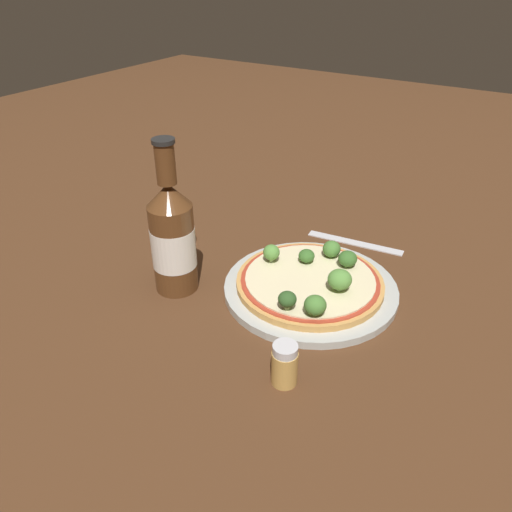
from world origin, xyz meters
TOP-DOWN VIEW (x-y plane):
  - ground_plane at (0.00, 0.00)m, footprint 3.00×3.00m
  - plate at (-0.02, 0.01)m, footprint 0.27×0.27m
  - pizza at (-0.02, 0.01)m, footprint 0.22×0.22m
  - broccoli_floret_0 at (0.04, -0.03)m, footprint 0.03×0.03m
  - broccoli_floret_1 at (0.05, 0.01)m, footprint 0.03×0.03m
  - broccoli_floret_2 at (0.02, 0.03)m, footprint 0.03×0.03m
  - broccoli_floret_3 at (-0.11, -0.00)m, footprint 0.03×0.03m
  - broccoli_floret_4 at (-0.03, -0.04)m, footprint 0.04×0.04m
  - broccoli_floret_5 at (-0.01, 0.08)m, footprint 0.03×0.03m
  - broccoli_floret_6 at (-0.10, -0.04)m, footprint 0.03×0.03m
  - beer_bottle at (-0.12, 0.19)m, footprint 0.07×0.07m
  - pepper_shaker at (-0.20, -0.05)m, footprint 0.03×0.03m
  - fork at (0.16, 0.01)m, footprint 0.04×0.17m

SIDE VIEW (x-z plane):
  - ground_plane at x=0.00m, z-range 0.00..0.00m
  - fork at x=0.16m, z-range 0.00..0.00m
  - plate at x=-0.02m, z-range 0.00..0.01m
  - pizza at x=-0.02m, z-range 0.01..0.03m
  - pepper_shaker at x=-0.20m, z-range 0.00..0.06m
  - broccoli_floret_2 at x=0.02m, z-range 0.03..0.05m
  - broccoli_floret_1 at x=0.05m, z-range 0.03..0.05m
  - broccoli_floret_0 at x=0.04m, z-range 0.03..0.05m
  - broccoli_floret_6 at x=-0.10m, z-range 0.03..0.06m
  - broccoli_floret_3 at x=-0.11m, z-range 0.03..0.06m
  - broccoli_floret_5 at x=-0.01m, z-range 0.03..0.06m
  - broccoli_floret_4 at x=-0.03m, z-range 0.03..0.06m
  - beer_bottle at x=-0.12m, z-range -0.03..0.21m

